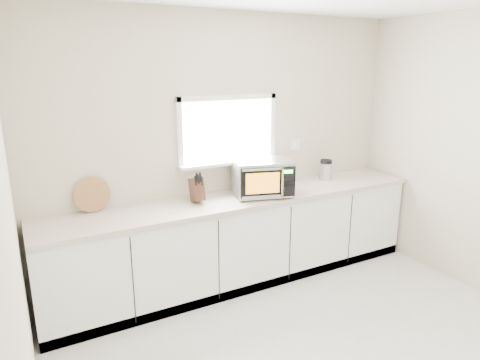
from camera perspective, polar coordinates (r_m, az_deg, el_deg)
back_wall at (r=4.41m, az=-1.69°, el=4.32°), size 4.00×0.17×2.70m
cabinets at (r=4.43m, az=0.15°, el=-8.12°), size 3.92×0.60×0.88m
countertop at (r=4.26m, az=0.22°, el=-2.49°), size 3.92×0.64×0.04m
microwave at (r=4.27m, az=3.03°, el=0.44°), size 0.66×0.57×0.36m
knife_block at (r=4.08m, az=-5.77°, el=-1.20°), size 0.11×0.21×0.31m
cutting_board at (r=4.01m, az=-19.11°, el=-1.86°), size 0.32×0.08×0.31m
coffee_grinder at (r=4.95m, az=11.36°, el=1.37°), size 0.16×0.16×0.24m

